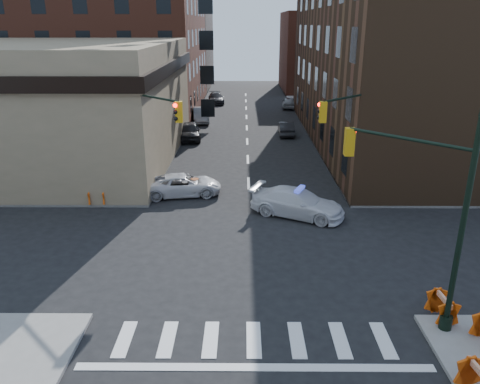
{
  "coord_description": "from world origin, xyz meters",
  "views": [
    {
      "loc": [
        -0.39,
        -20.32,
        10.37
      ],
      "look_at": [
        -0.54,
        2.2,
        2.2
      ],
      "focal_mm": 35.0,
      "sensor_mm": 36.0,
      "label": 1
    }
  ],
  "objects_px": {
    "pedestrian_b": "(84,188)",
    "parked_car_enear": "(286,128)",
    "barrel_road": "(289,197)",
    "police_car": "(297,203)",
    "parked_car_wfar": "(201,115)",
    "parked_car_wnear": "(190,131)",
    "barricade_se_a": "(442,307)",
    "barricade_nw_a": "(97,197)",
    "pickup": "(183,185)",
    "barrel_bank": "(195,186)",
    "pedestrian_a": "(138,172)"
  },
  "relations": [
    {
      "from": "parked_car_wfar",
      "to": "pedestrian_b",
      "type": "height_order",
      "value": "pedestrian_b"
    },
    {
      "from": "pedestrian_a",
      "to": "barricade_nw_a",
      "type": "relative_size",
      "value": 1.46
    },
    {
      "from": "parked_car_wnear",
      "to": "parked_car_enear",
      "type": "distance_m",
      "value": 9.42
    },
    {
      "from": "pedestrian_b",
      "to": "parked_car_enear",
      "type": "bearing_deg",
      "value": 68.49
    },
    {
      "from": "barricade_se_a",
      "to": "barrel_bank",
      "type": "bearing_deg",
      "value": 32.68
    },
    {
      "from": "barricade_nw_a",
      "to": "parked_car_wnear",
      "type": "bearing_deg",
      "value": 75.25
    },
    {
      "from": "barrel_bank",
      "to": "barrel_road",
      "type": "bearing_deg",
      "value": -19.73
    },
    {
      "from": "pickup",
      "to": "pedestrian_a",
      "type": "relative_size",
      "value": 2.96
    },
    {
      "from": "police_car",
      "to": "pedestrian_b",
      "type": "distance_m",
      "value": 12.72
    },
    {
      "from": "parked_car_enear",
      "to": "barricade_se_a",
      "type": "relative_size",
      "value": 3.25
    },
    {
      "from": "pedestrian_a",
      "to": "barrel_road",
      "type": "height_order",
      "value": "pedestrian_a"
    },
    {
      "from": "barricade_nw_a",
      "to": "pickup",
      "type": "bearing_deg",
      "value": 19.68
    },
    {
      "from": "police_car",
      "to": "parked_car_wfar",
      "type": "xyz_separation_m",
      "value": [
        -7.73,
        26.63,
        0.01
      ]
    },
    {
      "from": "parked_car_wfar",
      "to": "parked_car_enear",
      "type": "height_order",
      "value": "parked_car_wfar"
    },
    {
      "from": "parked_car_wnear",
      "to": "barricade_nw_a",
      "type": "xyz_separation_m",
      "value": [
        -3.66,
        -17.1,
        -0.22
      ]
    },
    {
      "from": "pickup",
      "to": "parked_car_wfar",
      "type": "distance_m",
      "value": 23.3
    },
    {
      "from": "pedestrian_b",
      "to": "barricade_se_a",
      "type": "distance_m",
      "value": 20.48
    },
    {
      "from": "police_car",
      "to": "pedestrian_b",
      "type": "relative_size",
      "value": 2.9
    },
    {
      "from": "parked_car_wfar",
      "to": "barrel_bank",
      "type": "height_order",
      "value": "parked_car_wfar"
    },
    {
      "from": "police_car",
      "to": "pickup",
      "type": "xyz_separation_m",
      "value": [
        -6.9,
        3.34,
        -0.1
      ]
    },
    {
      "from": "barrel_bank",
      "to": "parked_car_wnear",
      "type": "bearing_deg",
      "value": 97.46
    },
    {
      "from": "parked_car_enear",
      "to": "barrel_bank",
      "type": "distance_m",
      "value": 18.11
    },
    {
      "from": "pedestrian_b",
      "to": "barricade_nw_a",
      "type": "xyz_separation_m",
      "value": [
        0.84,
        -0.3,
        -0.5
      ]
    },
    {
      "from": "police_car",
      "to": "pedestrian_b",
      "type": "height_order",
      "value": "pedestrian_b"
    },
    {
      "from": "parked_car_enear",
      "to": "barricade_nw_a",
      "type": "height_order",
      "value": "parked_car_enear"
    },
    {
      "from": "parked_car_wnear",
      "to": "barrel_bank",
      "type": "bearing_deg",
      "value": -90.42
    },
    {
      "from": "barrel_road",
      "to": "barrel_bank",
      "type": "height_order",
      "value": "barrel_road"
    },
    {
      "from": "pedestrian_b",
      "to": "barrel_road",
      "type": "xyz_separation_m",
      "value": [
        12.28,
        0.0,
        -0.54
      ]
    },
    {
      "from": "pickup",
      "to": "barrel_road",
      "type": "xyz_separation_m",
      "value": [
        6.56,
        -1.7,
        -0.15
      ]
    },
    {
      "from": "pickup",
      "to": "pedestrian_a",
      "type": "height_order",
      "value": "pedestrian_a"
    },
    {
      "from": "parked_car_wnear",
      "to": "barricade_se_a",
      "type": "bearing_deg",
      "value": -74.55
    },
    {
      "from": "barrel_bank",
      "to": "pedestrian_a",
      "type": "bearing_deg",
      "value": 160.83
    },
    {
      "from": "police_car",
      "to": "barrel_bank",
      "type": "xyz_separation_m",
      "value": [
        -6.19,
        3.74,
        -0.3
      ]
    },
    {
      "from": "pedestrian_b",
      "to": "barrel_road",
      "type": "height_order",
      "value": "pedestrian_b"
    },
    {
      "from": "parked_car_wnear",
      "to": "barricade_nw_a",
      "type": "relative_size",
      "value": 4.14
    },
    {
      "from": "pedestrian_a",
      "to": "barricade_se_a",
      "type": "distance_m",
      "value": 20.86
    },
    {
      "from": "barrel_bank",
      "to": "pedestrian_b",
      "type": "bearing_deg",
      "value": -161.92
    },
    {
      "from": "parked_car_wnear",
      "to": "barricade_se_a",
      "type": "height_order",
      "value": "parked_car_wnear"
    },
    {
      "from": "parked_car_wnear",
      "to": "barrel_road",
      "type": "height_order",
      "value": "parked_car_wnear"
    },
    {
      "from": "pickup",
      "to": "barricade_se_a",
      "type": "height_order",
      "value": "pickup"
    },
    {
      "from": "parked_car_wfar",
      "to": "pedestrian_b",
      "type": "relative_size",
      "value": 2.58
    },
    {
      "from": "pedestrian_b",
      "to": "pickup",
      "type": "bearing_deg",
      "value": 31.42
    },
    {
      "from": "pedestrian_a",
      "to": "barrel_road",
      "type": "xyz_separation_m",
      "value": [
        9.79,
        -3.47,
        -0.44
      ]
    },
    {
      "from": "parked_car_wfar",
      "to": "barricade_nw_a",
      "type": "relative_size",
      "value": 4.19
    },
    {
      "from": "barrel_road",
      "to": "barricade_nw_a",
      "type": "bearing_deg",
      "value": -178.5
    },
    {
      "from": "pedestrian_a",
      "to": "barrel_bank",
      "type": "height_order",
      "value": "pedestrian_a"
    },
    {
      "from": "pickup",
      "to": "pedestrian_b",
      "type": "bearing_deg",
      "value": 96.67
    },
    {
      "from": "barrel_bank",
      "to": "barricade_nw_a",
      "type": "height_order",
      "value": "barricade_nw_a"
    },
    {
      "from": "barrel_bank",
      "to": "barricade_nw_a",
      "type": "bearing_deg",
      "value": -156.75
    },
    {
      "from": "pickup",
      "to": "barrel_bank",
      "type": "height_order",
      "value": "pickup"
    }
  ]
}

